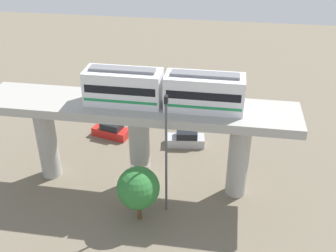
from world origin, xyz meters
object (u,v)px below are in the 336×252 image
parked_car_black (174,115)px  train (163,89)px  tree_near_viaduct (104,81)px  tree_mid_lot (138,188)px  parked_car_red (111,130)px  parked_car_silver (186,139)px  signal_post (166,152)px

parked_car_black → train: bearing=7.3°
tree_near_viaduct → tree_mid_lot: size_ratio=1.07×
parked_car_black → tree_near_viaduct: bearing=-98.6°
parked_car_red → tree_mid_lot: size_ratio=0.88×
parked_car_silver → tree_mid_lot: size_ratio=0.86×
parked_car_black → parked_car_silver: size_ratio=0.98×
tree_near_viaduct → parked_car_silver: bearing=57.5°
parked_car_red → parked_car_silver: bearing=100.7°
tree_near_viaduct → signal_post: signal_post is taller
parked_car_black → parked_car_silver: same height
parked_car_black → tree_mid_lot: (17.87, -0.37, 2.57)m
signal_post → parked_car_black: bearing=-173.9°
tree_mid_lot → parked_car_black: bearing=178.8°
parked_car_red → parked_car_silver: 8.78m
parked_car_silver → train: bearing=-16.0°
signal_post → parked_car_red: bearing=-144.0°
train → parked_car_black: 16.00m
tree_near_viaduct → tree_mid_lot: tree_near_viaduct is taller
parked_car_red → tree_near_viaduct: tree_near_viaduct is taller
parked_car_silver → signal_post: signal_post is taller
parked_car_red → parked_car_black: same height
train → parked_car_silver: (-7.59, 1.20, -9.38)m
signal_post → train: bearing=-166.7°
parked_car_red → tree_near_viaduct: bearing=-144.4°
parked_car_red → parked_car_silver: same height
train → parked_car_silver: train is taller
parked_car_silver → signal_post: size_ratio=0.39×
parked_car_silver → signal_post: 12.24m
train → parked_car_black: (-12.92, -0.93, -9.38)m
parked_car_black → signal_post: size_ratio=0.38×
parked_car_black → tree_near_viaduct: (-1.94, -9.30, 3.16)m
train → tree_mid_lot: train is taller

